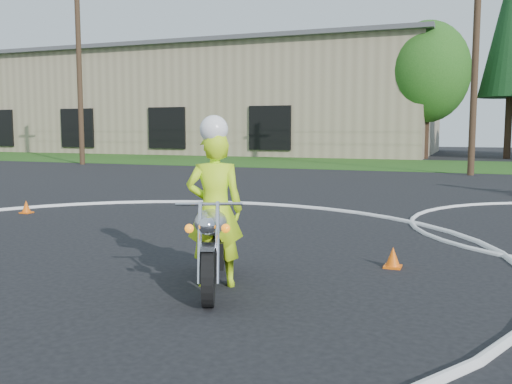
% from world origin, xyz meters
% --- Properties ---
extents(grass_strip, '(120.00, 10.00, 0.02)m').
position_xyz_m(grass_strip, '(0.00, 27.00, 0.01)').
color(grass_strip, '#1E4714').
rests_on(grass_strip, ground).
extents(course_markings, '(19.05, 19.05, 0.12)m').
position_xyz_m(course_markings, '(2.17, 4.35, 0.01)').
color(course_markings, silver).
rests_on(course_markings, ground).
extents(primary_motorcycle, '(1.05, 2.06, 1.15)m').
position_xyz_m(primary_motorcycle, '(2.28, 1.54, 0.56)').
color(primary_motorcycle, black).
rests_on(primary_motorcycle, ground).
extents(rider_primary_grp, '(0.83, 0.70, 2.13)m').
position_xyz_m(rider_primary_grp, '(2.26, 1.68, 1.03)').
color(rider_primary_grp, '#CAFF1A').
rests_on(rider_primary_grp, ground).
extents(traffic_cones, '(17.86, 12.77, 0.30)m').
position_xyz_m(traffic_cones, '(5.19, 3.51, 0.14)').
color(traffic_cones, '#FC630D').
rests_on(traffic_cones, ground).
extents(warehouse, '(41.00, 17.00, 8.30)m').
position_xyz_m(warehouse, '(-18.00, 39.99, 4.16)').
color(warehouse, tan).
rests_on(warehouse, ground).
extents(utility_poles, '(41.60, 1.12, 10.00)m').
position_xyz_m(utility_poles, '(5.00, 21.00, 5.20)').
color(utility_poles, '#473321').
rests_on(utility_poles, ground).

